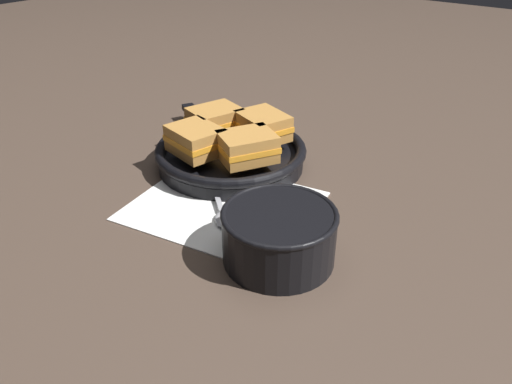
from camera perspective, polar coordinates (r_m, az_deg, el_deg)
The scene contains 9 objects.
ground_plane at distance 0.79m, azimuth -1.20°, elevation -1.52°, with size 4.00×4.00×0.00m, color #47382D.
napkin at distance 0.79m, azimuth -3.77°, elevation -1.53°, with size 0.31×0.27×0.00m.
soup_bowl at distance 0.65m, azimuth 2.65°, elevation -4.68°, with size 0.15×0.15×0.08m.
spoon at distance 0.76m, azimuth -3.89°, elevation -2.37°, with size 0.12×0.10×0.01m.
skillet at distance 0.90m, azimuth -2.94°, elevation 4.30°, with size 0.36×0.27×0.04m.
sandwich_near_left at distance 0.83m, azimuth -1.01°, elevation 5.20°, with size 0.11×0.12×0.05m.
sandwich_near_right at distance 0.91m, azimuth 0.78°, elevation 7.57°, with size 0.11×0.10×0.05m.
sandwich_far_left at distance 0.94m, azimuth -4.69°, elevation 8.18°, with size 0.10×0.11×0.05m.
sandwich_far_right at distance 0.86m, azimuth -6.90°, elevation 5.92°, with size 0.11×0.09×0.05m.
Camera 1 is at (0.42, -0.52, 0.42)m, focal length 35.00 mm.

